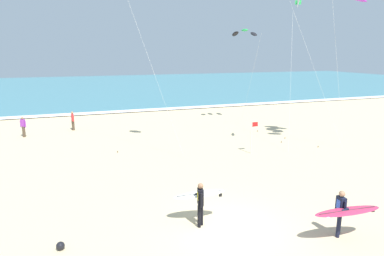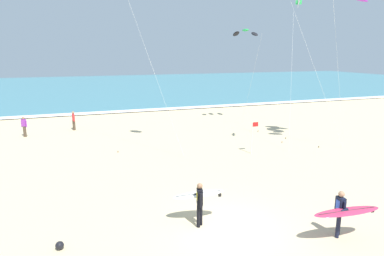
{
  "view_description": "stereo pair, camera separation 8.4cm",
  "coord_description": "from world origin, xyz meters",
  "px_view_note": "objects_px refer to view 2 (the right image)",
  "views": [
    {
      "loc": [
        -5.11,
        -10.21,
        6.37
      ],
      "look_at": [
        0.6,
        5.74,
        2.57
      ],
      "focal_mm": 31.59,
      "sensor_mm": 36.0,
      "label": 1
    },
    {
      "loc": [
        -5.03,
        -10.23,
        6.37
      ],
      "look_at": [
        0.6,
        5.74,
        2.57
      ],
      "focal_mm": 31.59,
      "sensor_mm": 36.0,
      "label": 2
    }
  ],
  "objects_px": {
    "kite_arc_emerald_distant": "(245,33)",
    "bystander_purple_top": "(24,126)",
    "bystander_red_top": "(74,121)",
    "surfer_trailing": "(199,198)",
    "beach_ball": "(60,245)",
    "surfer_lead": "(343,211)",
    "lifeguard_flag": "(253,134)",
    "kite_delta_ivory_low": "(299,1)"
  },
  "relations": [
    {
      "from": "surfer_trailing",
      "to": "kite_delta_ivory_low",
      "type": "xyz_separation_m",
      "value": [
        8.77,
        6.77,
        8.28
      ]
    },
    {
      "from": "surfer_trailing",
      "to": "beach_ball",
      "type": "distance_m",
      "value": 5.04
    },
    {
      "from": "surfer_trailing",
      "to": "lifeguard_flag",
      "type": "distance_m",
      "value": 9.88
    },
    {
      "from": "bystander_purple_top",
      "to": "beach_ball",
      "type": "xyz_separation_m",
      "value": [
        2.96,
        -17.26,
        -0.67
      ]
    },
    {
      "from": "kite_delta_ivory_low",
      "to": "beach_ball",
      "type": "height_order",
      "value": "kite_delta_ivory_low"
    },
    {
      "from": "surfer_trailing",
      "to": "beach_ball",
      "type": "bearing_deg",
      "value": -179.15
    },
    {
      "from": "kite_arc_emerald_distant",
      "to": "bystander_purple_top",
      "type": "distance_m",
      "value": 19.82
    },
    {
      "from": "kite_arc_emerald_distant",
      "to": "lifeguard_flag",
      "type": "height_order",
      "value": "kite_arc_emerald_distant"
    },
    {
      "from": "surfer_trailing",
      "to": "bystander_purple_top",
      "type": "distance_m",
      "value": 18.92
    },
    {
      "from": "kite_delta_ivory_low",
      "to": "bystander_red_top",
      "type": "xyz_separation_m",
      "value": [
        -13.08,
        11.59,
        -8.51
      ]
    },
    {
      "from": "surfer_lead",
      "to": "bystander_red_top",
      "type": "bearing_deg",
      "value": 112.28
    },
    {
      "from": "surfer_lead",
      "to": "kite_arc_emerald_distant",
      "type": "xyz_separation_m",
      "value": [
        6.22,
        19.14,
        7.0
      ]
    },
    {
      "from": "kite_arc_emerald_distant",
      "to": "beach_ball",
      "type": "relative_size",
      "value": 29.96
    },
    {
      "from": "surfer_lead",
      "to": "bystander_red_top",
      "type": "height_order",
      "value": "surfer_lead"
    },
    {
      "from": "surfer_trailing",
      "to": "kite_delta_ivory_low",
      "type": "bearing_deg",
      "value": 37.63
    },
    {
      "from": "bystander_purple_top",
      "to": "beach_ball",
      "type": "height_order",
      "value": "bystander_purple_top"
    },
    {
      "from": "surfer_trailing",
      "to": "bystander_red_top",
      "type": "relative_size",
      "value": 1.28
    },
    {
      "from": "bystander_red_top",
      "to": "lifeguard_flag",
      "type": "height_order",
      "value": "lifeguard_flag"
    },
    {
      "from": "surfer_lead",
      "to": "beach_ball",
      "type": "xyz_separation_m",
      "value": [
        -9.25,
        2.58,
        -0.91
      ]
    },
    {
      "from": "lifeguard_flag",
      "to": "bystander_red_top",
      "type": "bearing_deg",
      "value": 134.71
    },
    {
      "from": "surfer_lead",
      "to": "lifeguard_flag",
      "type": "distance_m",
      "value": 10.35
    },
    {
      "from": "surfer_lead",
      "to": "kite_delta_ivory_low",
      "type": "distance_m",
      "value": 13.31
    },
    {
      "from": "bystander_purple_top",
      "to": "lifeguard_flag",
      "type": "xyz_separation_m",
      "value": [
        14.38,
        -9.71,
        0.45
      ]
    },
    {
      "from": "surfer_lead",
      "to": "lifeguard_flag",
      "type": "height_order",
      "value": "lifeguard_flag"
    },
    {
      "from": "kite_delta_ivory_low",
      "to": "beach_ball",
      "type": "distance_m",
      "value": 17.87
    },
    {
      "from": "kite_arc_emerald_distant",
      "to": "bystander_purple_top",
      "type": "height_order",
      "value": "kite_arc_emerald_distant"
    },
    {
      "from": "kite_delta_ivory_low",
      "to": "bystander_red_top",
      "type": "bearing_deg",
      "value": 138.47
    },
    {
      "from": "bystander_red_top",
      "to": "surfer_trailing",
      "type": "bearing_deg",
      "value": -76.79
    },
    {
      "from": "surfer_lead",
      "to": "bystander_purple_top",
      "type": "distance_m",
      "value": 23.3
    },
    {
      "from": "surfer_lead",
      "to": "kite_arc_emerald_distant",
      "type": "distance_m",
      "value": 21.31
    },
    {
      "from": "kite_delta_ivory_low",
      "to": "beach_ball",
      "type": "bearing_deg",
      "value": -153.52
    },
    {
      "from": "bystander_red_top",
      "to": "beach_ball",
      "type": "height_order",
      "value": "bystander_red_top"
    },
    {
      "from": "kite_arc_emerald_distant",
      "to": "bystander_red_top",
      "type": "bearing_deg",
      "value": 172.86
    },
    {
      "from": "bystander_red_top",
      "to": "beach_ball",
      "type": "distance_m",
      "value": 18.45
    },
    {
      "from": "bystander_purple_top",
      "to": "bystander_red_top",
      "type": "relative_size",
      "value": 1.0
    },
    {
      "from": "beach_ball",
      "to": "surfer_lead",
      "type": "bearing_deg",
      "value": -15.58
    },
    {
      "from": "surfer_trailing",
      "to": "kite_delta_ivory_low",
      "type": "distance_m",
      "value": 13.83
    },
    {
      "from": "bystander_purple_top",
      "to": "kite_arc_emerald_distant",
      "type": "bearing_deg",
      "value": -2.14
    },
    {
      "from": "surfer_lead",
      "to": "beach_ball",
      "type": "height_order",
      "value": "surfer_lead"
    },
    {
      "from": "bystander_purple_top",
      "to": "bystander_red_top",
      "type": "bearing_deg",
      "value": 17.93
    },
    {
      "from": "surfer_trailing",
      "to": "kite_arc_emerald_distant",
      "type": "relative_size",
      "value": 0.24
    },
    {
      "from": "kite_arc_emerald_distant",
      "to": "bystander_red_top",
      "type": "height_order",
      "value": "kite_arc_emerald_distant"
    }
  ]
}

